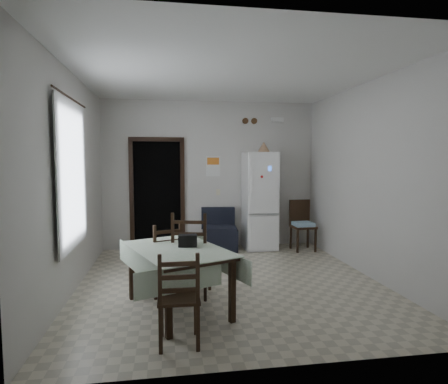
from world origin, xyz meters
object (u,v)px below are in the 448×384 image
(fridge, at_px, (260,201))
(dining_chair_far_right, at_px, (192,253))
(corner_chair, at_px, (303,226))
(dining_chair_near_head, at_px, (179,297))
(navy_seat, at_px, (220,229))
(dining_chair_far_left, at_px, (163,258))
(dining_table, at_px, (178,279))

(fridge, relative_size, dining_chair_far_right, 1.73)
(fridge, relative_size, corner_chair, 1.96)
(corner_chair, xyz_separation_m, dining_chair_near_head, (-2.50, -3.36, -0.03))
(navy_seat, xyz_separation_m, dining_chair_near_head, (-0.91, -3.64, 0.05))
(navy_seat, distance_m, corner_chair, 1.61)
(fridge, distance_m, navy_seat, 0.96)
(navy_seat, relative_size, dining_chair_near_head, 0.88)
(fridge, height_order, corner_chair, fridge)
(corner_chair, height_order, dining_chair_near_head, corner_chair)
(fridge, height_order, navy_seat, fridge)
(dining_chair_far_right, bearing_deg, corner_chair, -123.06)
(dining_chair_near_head, bearing_deg, navy_seat, -103.12)
(fridge, bearing_deg, dining_chair_far_left, -130.30)
(dining_chair_far_right, relative_size, dining_chair_near_head, 1.20)
(navy_seat, bearing_deg, dining_table, -102.09)
(corner_chair, relative_size, dining_chair_far_left, 1.03)
(corner_chair, distance_m, dining_chair_near_head, 4.19)
(fridge, relative_size, dining_chair_near_head, 2.08)
(corner_chair, xyz_separation_m, dining_chair_far_left, (-2.65, -1.96, -0.01))
(dining_chair_far_right, bearing_deg, navy_seat, -91.95)
(dining_chair_far_right, bearing_deg, fridge, -107.73)
(dining_chair_far_left, bearing_deg, fridge, -150.67)
(navy_seat, bearing_deg, corner_chair, -4.52)
(navy_seat, xyz_separation_m, dining_table, (-0.89, -2.83, -0.04))
(dining_chair_far_left, xyz_separation_m, dining_chair_far_right, (0.37, -0.13, 0.08))
(navy_seat, distance_m, dining_chair_far_left, 2.48)
(fridge, relative_size, navy_seat, 2.36)
(navy_seat, distance_m, dining_table, 2.97)
(fridge, distance_m, dining_chair_far_left, 2.95)
(dining_chair_far_right, bearing_deg, dining_table, 81.83)
(corner_chair, bearing_deg, dining_chair_far_left, -145.69)
(fridge, bearing_deg, dining_chair_near_head, -115.69)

